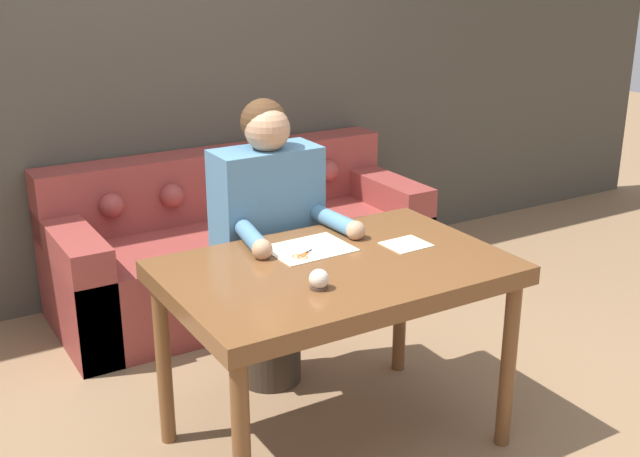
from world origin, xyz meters
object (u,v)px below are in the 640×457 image
at_px(person, 269,245).
at_px(pin_cushion, 319,280).
at_px(dining_table, 336,284).
at_px(scissors, 305,254).
at_px(couch, 239,249).

distance_m(person, pin_cushion, 0.77).
distance_m(dining_table, person, 0.56).
xyz_separation_m(dining_table, pin_cushion, (-0.17, -0.17, 0.11)).
height_order(person, pin_cushion, person).
bearing_deg(person, scissors, -98.32).
height_order(dining_table, scissors, scissors).
bearing_deg(couch, pin_cushion, -105.60).
relative_size(couch, scissors, 10.89).
relative_size(dining_table, person, 0.97).
relative_size(couch, person, 1.57).
height_order(scissors, pin_cushion, pin_cushion).
bearing_deg(pin_cushion, person, 76.07).
bearing_deg(dining_table, scissors, 111.69).
distance_m(dining_table, pin_cushion, 0.27).
bearing_deg(pin_cushion, scissors, 68.61).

